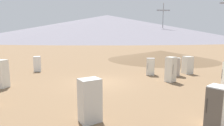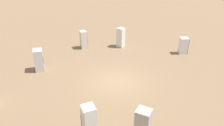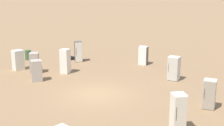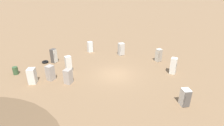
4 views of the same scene
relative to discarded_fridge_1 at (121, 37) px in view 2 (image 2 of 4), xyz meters
name	(u,v)px [view 2 (image 2 of 4)]	position (x,y,z in m)	size (l,w,h in m)	color
ground_plane	(116,81)	(-6.45, -0.86, -0.94)	(1000.00, 1000.00, 0.00)	#846647
discarded_fridge_1	(121,37)	(0.00, 0.00, 0.00)	(0.84, 0.82, 1.88)	silver
discarded_fridge_2	(89,122)	(-11.91, -0.60, 0.01)	(0.89, 0.89, 1.90)	silver
discarded_fridge_4	(143,122)	(-11.12, -3.18, -0.18)	(0.85, 0.90, 1.53)	#A89E93
discarded_fridge_6	(39,60)	(-6.08, 5.33, -0.07)	(1.01, 0.97, 1.75)	silver
discarded_fridge_7	(84,40)	(-1.10, 3.41, -0.09)	(0.90, 0.88, 1.70)	beige
discarded_fridge_9	(184,46)	(-0.36, -5.85, -0.19)	(0.78, 0.85, 1.50)	white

